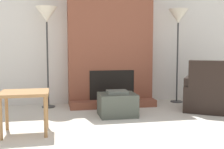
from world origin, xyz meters
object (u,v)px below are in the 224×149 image
at_px(armchair, 213,95).
at_px(floor_lamp_right, 178,20).
at_px(side_table, 25,98).
at_px(floor_lamp_left, 47,18).
at_px(ottoman, 117,104).

height_order(armchair, floor_lamp_right, floor_lamp_right).
bearing_deg(side_table, armchair, 12.38).
height_order(side_table, floor_lamp_left, floor_lamp_left).
xyz_separation_m(armchair, floor_lamp_right, (-0.25, 0.95, 1.39)).
xyz_separation_m(ottoman, armchair, (1.72, -0.02, 0.10)).
xyz_separation_m(side_table, floor_lamp_left, (0.26, 1.63, 1.19)).
xyz_separation_m(armchair, side_table, (-3.11, -0.68, 0.18)).
bearing_deg(floor_lamp_left, floor_lamp_right, 0.00).
bearing_deg(side_table, floor_lamp_right, 29.73).
bearing_deg(floor_lamp_left, ottoman, -39.39).
distance_m(armchair, floor_lamp_left, 3.30).
xyz_separation_m(ottoman, floor_lamp_right, (1.47, 0.93, 1.49)).
distance_m(armchair, side_table, 3.18).
bearing_deg(floor_lamp_right, side_table, -150.27).
height_order(floor_lamp_left, floor_lamp_right, floor_lamp_right).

